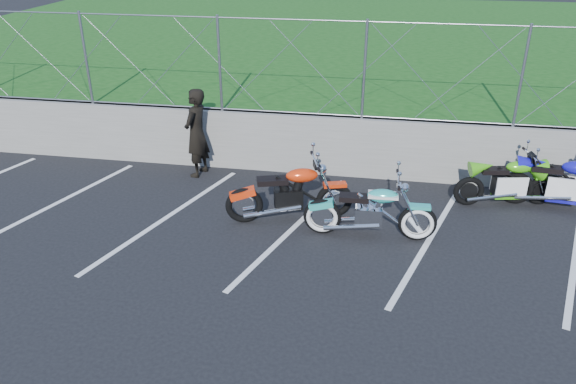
% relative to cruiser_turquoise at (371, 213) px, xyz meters
% --- Properties ---
extents(ground, '(90.00, 90.00, 0.00)m').
position_rel_cruiser_turquoise_xyz_m(ground, '(-1.36, -0.91, -0.46)').
color(ground, black).
rests_on(ground, ground).
extents(retaining_wall, '(30.00, 0.22, 1.30)m').
position_rel_cruiser_turquoise_xyz_m(retaining_wall, '(-1.36, 2.59, 0.19)').
color(retaining_wall, slate).
rests_on(retaining_wall, ground).
extents(grass_field, '(30.00, 20.00, 1.30)m').
position_rel_cruiser_turquoise_xyz_m(grass_field, '(-1.36, 12.59, 0.19)').
color(grass_field, '#164612').
rests_on(grass_field, ground).
extents(chain_link_fence, '(28.00, 0.03, 2.00)m').
position_rel_cruiser_turquoise_xyz_m(chain_link_fence, '(-1.36, 2.59, 1.84)').
color(chain_link_fence, gray).
rests_on(chain_link_fence, retaining_wall).
extents(parking_lines, '(18.29, 4.31, 0.01)m').
position_rel_cruiser_turquoise_xyz_m(parking_lines, '(-0.16, 0.09, -0.46)').
color(parking_lines, silver).
rests_on(parking_lines, ground).
extents(cruiser_turquoise, '(2.31, 0.73, 1.15)m').
position_rel_cruiser_turquoise_xyz_m(cruiser_turquoise, '(0.00, 0.00, 0.00)').
color(cruiser_turquoise, black).
rests_on(cruiser_turquoise, ground).
extents(naked_orange, '(2.28, 0.92, 1.17)m').
position_rel_cruiser_turquoise_xyz_m(naked_orange, '(-1.47, 0.38, 0.04)').
color(naked_orange, black).
rests_on(naked_orange, ground).
extents(sportbike_green, '(2.00, 0.71, 1.04)m').
position_rel_cruiser_turquoise_xyz_m(sportbike_green, '(2.54, 1.70, -0.01)').
color(sportbike_green, black).
rests_on(sportbike_green, ground).
extents(sportbike_blue, '(2.21, 0.79, 1.15)m').
position_rel_cruiser_turquoise_xyz_m(sportbike_blue, '(3.52, 1.69, 0.04)').
color(sportbike_blue, black).
rests_on(sportbike_blue, ground).
extents(person_standing, '(0.59, 0.77, 1.91)m').
position_rel_cruiser_turquoise_xyz_m(person_standing, '(-3.79, 2.05, 0.50)').
color(person_standing, black).
rests_on(person_standing, ground).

